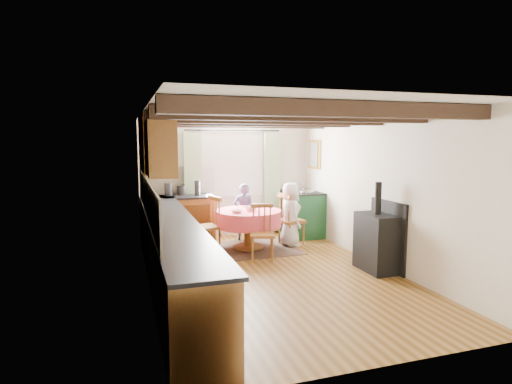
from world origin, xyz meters
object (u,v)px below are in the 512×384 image
object	(u,v)px
aga_range	(301,213)
child_right	(290,214)
cast_iron_stove	(377,227)
dining_table	(248,230)
chair_near	(262,233)
cup	(250,209)
chair_left	(207,225)
child_far	(244,212)
chair_right	(292,219)

from	to	relation	value
aga_range	child_right	size ratio (longest dim) A/B	0.86
cast_iron_stove	dining_table	bearing A→B (deg)	129.48
chair_near	cup	bearing A→B (deg)	109.05
chair_near	dining_table	bearing A→B (deg)	107.63
cast_iron_stove	cup	distance (m)	2.28
dining_table	chair_near	distance (m)	0.76
child_right	chair_left	bearing A→B (deg)	90.74
chair_near	child_far	world-z (taller)	child_far
chair_left	child_far	bearing A→B (deg)	110.44
chair_left	cast_iron_stove	world-z (taller)	cast_iron_stove
aga_range	child_right	bearing A→B (deg)	-126.95
chair_near	aga_range	world-z (taller)	aga_range
aga_range	cast_iron_stove	world-z (taller)	cast_iron_stove
cup	child_right	bearing A→B (deg)	9.50
chair_left	aga_range	xyz separation A→B (m)	(2.18, 0.78, -0.03)
child_far	child_right	xyz separation A→B (m)	(0.72, -0.68, 0.03)
cup	chair_left	bearing A→B (deg)	171.68
chair_left	cast_iron_stove	size ratio (longest dim) A/B	0.73
chair_left	chair_right	bearing A→B (deg)	75.53
cast_iron_stove	child_right	xyz separation A→B (m)	(-0.67, 1.84, -0.08)
chair_left	aga_range	distance (m)	2.31
child_right	cup	size ratio (longest dim) A/B	13.29
aga_range	child_far	world-z (taller)	child_far
chair_right	child_right	world-z (taller)	child_right
child_far	chair_right	bearing A→B (deg)	160.72
aga_range	chair_left	bearing A→B (deg)	-160.38
dining_table	cast_iron_stove	xyz separation A→B (m)	(1.51, -1.83, 0.33)
child_right	chair_right	bearing A→B (deg)	-39.63
aga_range	child_right	xyz separation A→B (m)	(-0.56, -0.75, 0.13)
chair_right	child_right	xyz separation A→B (m)	(-0.06, -0.07, 0.10)
child_far	child_right	world-z (taller)	child_right
chair_near	aga_range	distance (m)	2.05
cast_iron_stove	child_far	distance (m)	2.88
chair_right	child_far	bearing A→B (deg)	38.85
aga_range	child_right	world-z (taller)	child_right
dining_table	chair_right	bearing A→B (deg)	5.50
chair_near	cup	xyz separation A→B (m)	(-0.03, 0.63, 0.30)
chair_left	cast_iron_stove	distance (m)	2.92
chair_right	child_right	bearing A→B (deg)	127.82
dining_table	chair_near	bearing A→B (deg)	-88.81
chair_near	chair_right	bearing A→B (deg)	60.15
chair_near	chair_right	xyz separation A→B (m)	(0.88, 0.84, 0.03)
aga_range	child_far	bearing A→B (deg)	-177.13
chair_left	child_right	world-z (taller)	child_right
dining_table	chair_left	bearing A→B (deg)	-178.92
chair_near	cast_iron_stove	size ratio (longest dim) A/B	0.68
aga_range	cup	xyz separation A→B (m)	(-1.41, -0.89, 0.29)
dining_table	chair_right	distance (m)	0.91
dining_table	aga_range	xyz separation A→B (m)	(1.40, 0.76, 0.11)
chair_near	cup	size ratio (longest dim) A/B	10.29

